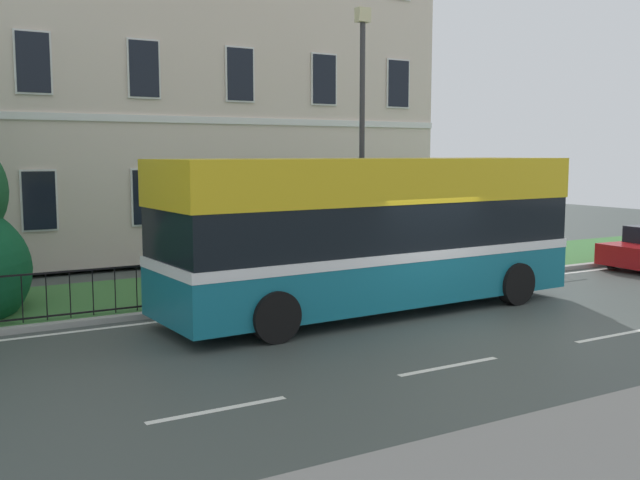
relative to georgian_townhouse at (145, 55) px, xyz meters
name	(u,v)px	position (x,y,z in m)	size (l,w,h in m)	color
ground_plane	(442,322)	(1.64, -14.26, -6.85)	(60.00, 56.00, 0.18)	#3E4643
georgian_townhouse	(145,55)	(0.00, 0.00, 0.00)	(18.37, 9.47, 13.38)	beige
iron_verge_railing	(289,273)	(0.00, -10.64, -6.21)	(18.13, 0.04, 0.97)	black
single_decker_bus	(374,232)	(0.99, -12.72, -5.09)	(9.64, 3.06, 3.31)	#14697E
street_lamp_post	(362,127)	(2.71, -9.65, -2.72)	(0.36, 0.24, 6.99)	#333338
litter_bin	(451,252)	(5.62, -9.85, -6.18)	(0.45, 0.45, 1.06)	#23472D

